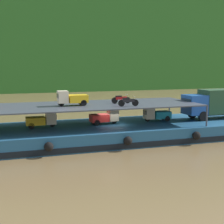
{
  "coord_description": "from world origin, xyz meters",
  "views": [
    {
      "loc": [
        -9.95,
        -30.55,
        7.33
      ],
      "look_at": [
        0.03,
        0.0,
        2.7
      ],
      "focal_mm": 54.28,
      "sensor_mm": 36.0,
      "label": 1
    }
  ],
  "objects_px": {
    "motorcycle_upper_port": "(128,101)",
    "motorcycle_upper_centre": "(121,99)",
    "mini_truck_lower_aft": "(42,120)",
    "mini_truck_lower_mid": "(105,117)",
    "mini_truck_upper_mid": "(72,98)",
    "covered_lorry": "(216,103)",
    "mini_truck_lower_fore": "(157,114)",
    "cargo_barge": "(112,132)"
  },
  "relations": [
    {
      "from": "cargo_barge",
      "to": "motorcycle_upper_port",
      "type": "bearing_deg",
      "value": -69.88
    },
    {
      "from": "mini_truck_lower_aft",
      "to": "covered_lorry",
      "type": "bearing_deg",
      "value": -1.98
    },
    {
      "from": "cargo_barge",
      "to": "mini_truck_lower_aft",
      "type": "distance_m",
      "value": 6.77
    },
    {
      "from": "cargo_barge",
      "to": "motorcycle_upper_centre",
      "type": "bearing_deg",
      "value": 2.02
    },
    {
      "from": "cargo_barge",
      "to": "mini_truck_lower_fore",
      "type": "distance_m",
      "value": 5.16
    },
    {
      "from": "motorcycle_upper_port",
      "to": "mini_truck_lower_mid",
      "type": "bearing_deg",
      "value": 118.2
    },
    {
      "from": "cargo_barge",
      "to": "mini_truck_upper_mid",
      "type": "bearing_deg",
      "value": -176.0
    },
    {
      "from": "cargo_barge",
      "to": "mini_truck_lower_aft",
      "type": "bearing_deg",
      "value": 175.36
    },
    {
      "from": "mini_truck_lower_mid",
      "to": "mini_truck_upper_mid",
      "type": "height_order",
      "value": "mini_truck_upper_mid"
    },
    {
      "from": "covered_lorry",
      "to": "mini_truck_lower_fore",
      "type": "height_order",
      "value": "covered_lorry"
    },
    {
      "from": "mini_truck_lower_fore",
      "to": "motorcycle_upper_port",
      "type": "relative_size",
      "value": 1.45
    },
    {
      "from": "cargo_barge",
      "to": "motorcycle_upper_centre",
      "type": "distance_m",
      "value": 3.32
    },
    {
      "from": "cargo_barge",
      "to": "mini_truck_lower_fore",
      "type": "relative_size",
      "value": 12.04
    },
    {
      "from": "mini_truck_lower_mid",
      "to": "motorcycle_upper_centre",
      "type": "xyz_separation_m",
      "value": [
        1.52,
        -0.37,
        1.74
      ]
    },
    {
      "from": "motorcycle_upper_port",
      "to": "motorcycle_upper_centre",
      "type": "height_order",
      "value": "same"
    },
    {
      "from": "covered_lorry",
      "to": "mini_truck_lower_fore",
      "type": "distance_m",
      "value": 6.77
    },
    {
      "from": "covered_lorry",
      "to": "motorcycle_upper_centre",
      "type": "relative_size",
      "value": 4.14
    },
    {
      "from": "mini_truck_lower_fore",
      "to": "motorcycle_upper_centre",
      "type": "height_order",
      "value": "motorcycle_upper_centre"
    },
    {
      "from": "mini_truck_upper_mid",
      "to": "cargo_barge",
      "type": "bearing_deg",
      "value": 4.0
    },
    {
      "from": "cargo_barge",
      "to": "motorcycle_upper_port",
      "type": "distance_m",
      "value": 3.98
    },
    {
      "from": "mini_truck_lower_aft",
      "to": "motorcycle_upper_port",
      "type": "relative_size",
      "value": 1.45
    },
    {
      "from": "covered_lorry",
      "to": "mini_truck_lower_aft",
      "type": "height_order",
      "value": "covered_lorry"
    },
    {
      "from": "mini_truck_lower_aft",
      "to": "mini_truck_lower_fore",
      "type": "xyz_separation_m",
      "value": [
        11.53,
        -0.09,
        0.0
      ]
    },
    {
      "from": "mini_truck_upper_mid",
      "to": "motorcycle_upper_centre",
      "type": "bearing_deg",
      "value": 3.63
    },
    {
      "from": "motorcycle_upper_centre",
      "to": "mini_truck_lower_aft",
      "type": "bearing_deg",
      "value": 176.18
    },
    {
      "from": "mini_truck_lower_aft",
      "to": "motorcycle_upper_port",
      "type": "distance_m",
      "value": 8.11
    },
    {
      "from": "mini_truck_lower_mid",
      "to": "motorcycle_upper_port",
      "type": "relative_size",
      "value": 1.47
    },
    {
      "from": "mini_truck_lower_fore",
      "to": "mini_truck_upper_mid",
      "type": "height_order",
      "value": "mini_truck_upper_mid"
    },
    {
      "from": "motorcycle_upper_port",
      "to": "motorcycle_upper_centre",
      "type": "distance_m",
      "value": 2.28
    },
    {
      "from": "cargo_barge",
      "to": "motorcycle_upper_port",
      "type": "relative_size",
      "value": 17.44
    },
    {
      "from": "covered_lorry",
      "to": "mini_truck_lower_aft",
      "type": "bearing_deg",
      "value": 178.02
    },
    {
      "from": "covered_lorry",
      "to": "mini_truck_upper_mid",
      "type": "height_order",
      "value": "mini_truck_upper_mid"
    },
    {
      "from": "covered_lorry",
      "to": "mini_truck_upper_mid",
      "type": "distance_m",
      "value": 15.55
    },
    {
      "from": "covered_lorry",
      "to": "motorcycle_upper_port",
      "type": "height_order",
      "value": "covered_lorry"
    },
    {
      "from": "cargo_barge",
      "to": "mini_truck_lower_mid",
      "type": "xyz_separation_m",
      "value": [
        -0.6,
        0.4,
        1.44
      ]
    },
    {
      "from": "motorcycle_upper_centre",
      "to": "mini_truck_lower_mid",
      "type": "bearing_deg",
      "value": 166.36
    },
    {
      "from": "mini_truck_lower_aft",
      "to": "mini_truck_lower_fore",
      "type": "distance_m",
      "value": 11.53
    },
    {
      "from": "cargo_barge",
      "to": "motorcycle_upper_centre",
      "type": "height_order",
      "value": "motorcycle_upper_centre"
    },
    {
      "from": "motorcycle_upper_port",
      "to": "motorcycle_upper_centre",
      "type": "xyz_separation_m",
      "value": [
        0.11,
        2.28,
        0.0
      ]
    },
    {
      "from": "mini_truck_lower_aft",
      "to": "mini_truck_lower_fore",
      "type": "relative_size",
      "value": 1.0
    },
    {
      "from": "mini_truck_lower_aft",
      "to": "motorcycle_upper_centre",
      "type": "relative_size",
      "value": 1.45
    },
    {
      "from": "cargo_barge",
      "to": "motorcycle_upper_port",
      "type": "xyz_separation_m",
      "value": [
        0.82,
        -2.24,
        3.18
      ]
    }
  ]
}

